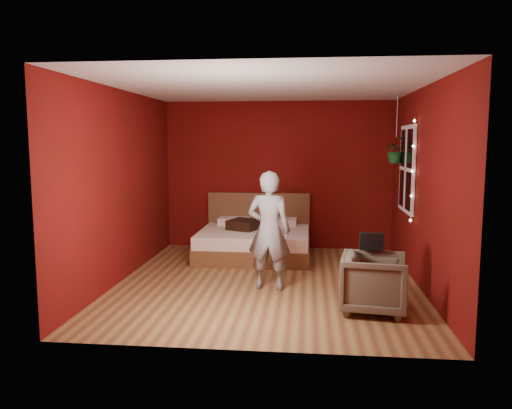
% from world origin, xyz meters
% --- Properties ---
extents(floor, '(4.50, 4.50, 0.00)m').
position_xyz_m(floor, '(0.00, 0.00, 0.00)').
color(floor, olive).
rests_on(floor, ground).
extents(room_walls, '(4.04, 4.54, 2.62)m').
position_xyz_m(room_walls, '(0.00, 0.00, 1.68)').
color(room_walls, '#690B0D').
rests_on(room_walls, ground).
extents(window, '(0.05, 0.97, 1.27)m').
position_xyz_m(window, '(1.97, 0.90, 1.50)').
color(window, white).
rests_on(window, room_walls).
extents(fairy_lights, '(0.04, 0.04, 1.45)m').
position_xyz_m(fairy_lights, '(1.94, 0.38, 1.50)').
color(fairy_lights, silver).
rests_on(fairy_lights, room_walls).
extents(bed, '(1.81, 1.53, 0.99)m').
position_xyz_m(bed, '(-0.34, 1.52, 0.26)').
color(bed, brown).
rests_on(bed, ground).
extents(person, '(0.60, 0.44, 1.53)m').
position_xyz_m(person, '(0.04, -0.31, 0.77)').
color(person, gray).
rests_on(person, ground).
extents(armchair, '(0.81, 0.79, 0.65)m').
position_xyz_m(armchair, '(1.28, -1.05, 0.33)').
color(armchair, '#5D5A4A').
rests_on(armchair, ground).
extents(handbag, '(0.27, 0.14, 0.19)m').
position_xyz_m(handbag, '(1.27, -0.78, 0.75)').
color(handbag, black).
rests_on(handbag, armchair).
extents(throw_pillow, '(0.59, 0.59, 0.16)m').
position_xyz_m(throw_pillow, '(-0.52, 1.51, 0.53)').
color(throw_pillow, black).
rests_on(throw_pillow, bed).
extents(hanging_plant, '(0.45, 0.42, 1.04)m').
position_xyz_m(hanging_plant, '(1.88, 1.38, 1.77)').
color(hanging_plant, silver).
rests_on(hanging_plant, room_walls).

